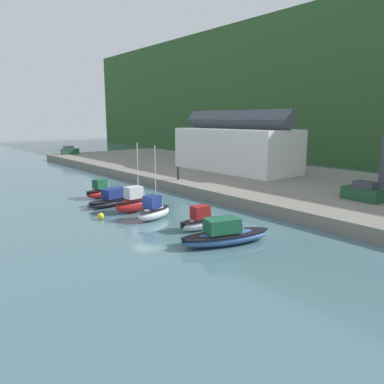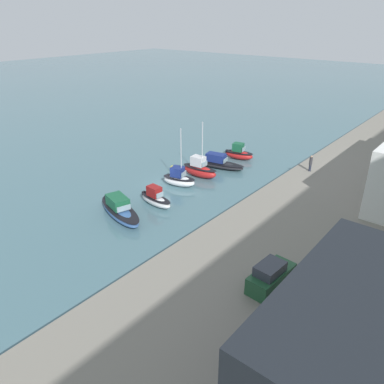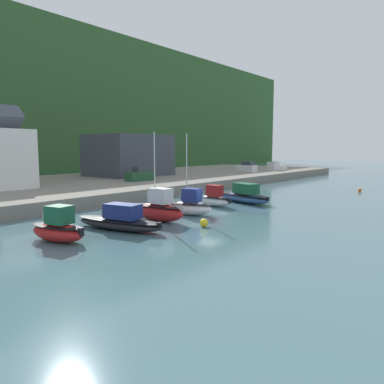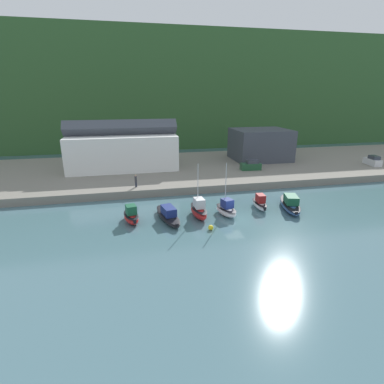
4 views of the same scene
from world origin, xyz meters
The scene contains 13 objects.
ground_plane centered at (0.00, 0.00, 0.00)m, with size 320.00×320.00×0.00m, color #476B75.
quay_promenade centered at (0.00, 27.11, 0.67)m, with size 131.03×31.33×1.34m.
harbor_clubhouse centered at (-14.95, 27.32, 5.25)m, with size 22.59×9.33×10.25m.
moored_boat_0 centered at (-14.06, 1.92, 0.89)m, with size 2.61×4.66×2.45m.
moored_boat_1 centered at (-9.11, 1.52, 0.71)m, with size 3.52×8.08×2.03m.
moored_boat_2 centered at (-4.77, 1.61, 1.07)m, with size 2.10×5.31×7.61m.
moored_boat_3 centered at (-0.78, 1.42, 0.93)m, with size 2.91×4.69×7.57m.
moored_boat_4 centered at (5.03, 2.95, 0.82)m, with size 1.88×4.75×2.28m.
moored_boat_5 centered at (9.42, 1.79, 0.79)m, with size 4.53×8.35×2.23m.
parked_car_0 centered at (11.07, 20.88, 2.26)m, with size 4.32×2.10×2.16m.
parked_car_1 centered at (-62.38, 16.26, 2.26)m, with size 2.13×4.33×2.16m.
person_on_quay centered at (-12.93, 13.59, 2.44)m, with size 0.40×0.40×2.14m.
mooring_buoy_0 centered at (-4.23, -2.80, 0.33)m, with size 0.67×0.67×0.67m.
Camera 1 is at (30.66, -18.74, 10.18)m, focal length 35.00 mm.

